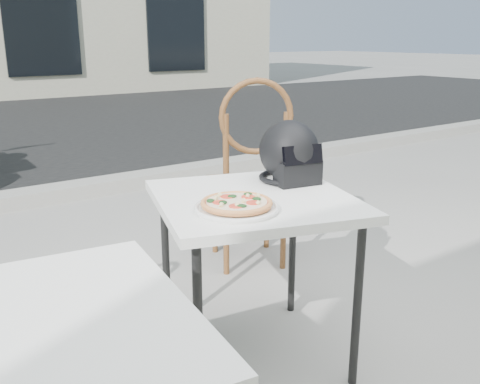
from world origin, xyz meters
TOP-DOWN VIEW (x-y plane):
  - ground at (0.00, 0.00)m, footprint 80.00×80.00m
  - street_asphalt at (0.00, 7.00)m, footprint 30.00×8.00m
  - curb at (0.00, 3.00)m, footprint 30.00×0.25m
  - cafe_table_main at (-0.55, 0.23)m, footprint 0.93×0.93m
  - plate at (-0.71, 0.12)m, footprint 0.40×0.40m
  - pizza at (-0.71, 0.12)m, footprint 0.27×0.27m
  - helmet at (-0.29, 0.33)m, footprint 0.30×0.31m
  - cafe_chair_main at (0.00, 1.00)m, footprint 0.55×0.55m
  - cafe_table_side at (-1.57, -0.29)m, footprint 0.85×0.85m

SIDE VIEW (x-z plane):
  - ground at x=0.00m, z-range 0.00..0.00m
  - street_asphalt at x=0.00m, z-range 0.00..0.00m
  - curb at x=0.00m, z-range 0.00..0.12m
  - cafe_chair_main at x=0.00m, z-range 0.06..1.17m
  - cafe_table_main at x=-0.55m, z-range 0.29..1.00m
  - cafe_table_side at x=-1.57m, z-range 0.29..1.01m
  - plate at x=-0.71m, z-range 0.71..0.73m
  - pizza at x=-0.71m, z-range 0.72..0.75m
  - helmet at x=-0.29m, z-range 0.69..0.96m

